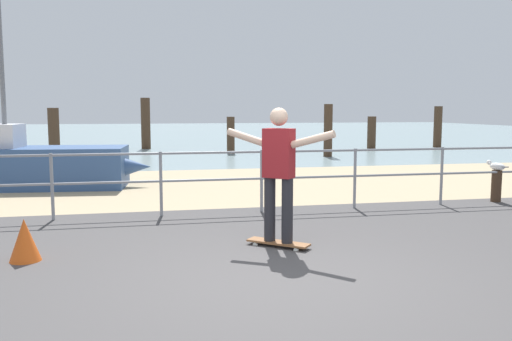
{
  "coord_description": "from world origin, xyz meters",
  "views": [
    {
      "loc": [
        -1.31,
        -4.93,
        1.71
      ],
      "look_at": [
        0.14,
        2.0,
        0.9
      ],
      "focal_mm": 37.43,
      "sensor_mm": 36.0,
      "label": 1
    }
  ],
  "objects_px": {
    "bollard_short": "(496,187)",
    "traffic_cone": "(25,241)",
    "skateboarder": "(279,167)",
    "skateboard": "(278,243)",
    "seagull": "(497,166)",
    "sailboat": "(29,165)"
  },
  "relations": [
    {
      "from": "bollard_short",
      "to": "traffic_cone",
      "type": "relative_size",
      "value": 1.2
    },
    {
      "from": "bollard_short",
      "to": "seagull",
      "type": "xyz_separation_m",
      "value": [
        -0.0,
        0.02,
        0.38
      ]
    },
    {
      "from": "sailboat",
      "to": "skateboard",
      "type": "relative_size",
      "value": 6.82
    },
    {
      "from": "seagull",
      "to": "traffic_cone",
      "type": "bearing_deg",
      "value": -162.85
    },
    {
      "from": "sailboat",
      "to": "bollard_short",
      "type": "distance_m",
      "value": 9.5
    },
    {
      "from": "skateboard",
      "to": "seagull",
      "type": "relative_size",
      "value": 1.52
    },
    {
      "from": "skateboard",
      "to": "bollard_short",
      "type": "distance_m",
      "value": 5.27
    },
    {
      "from": "sailboat",
      "to": "seagull",
      "type": "distance_m",
      "value": 9.49
    },
    {
      "from": "skateboarder",
      "to": "bollard_short",
      "type": "height_order",
      "value": "skateboarder"
    },
    {
      "from": "sailboat",
      "to": "seagull",
      "type": "relative_size",
      "value": 10.37
    },
    {
      "from": "bollard_short",
      "to": "seagull",
      "type": "relative_size",
      "value": 1.24
    },
    {
      "from": "sailboat",
      "to": "skateboarder",
      "type": "distance_m",
      "value": 7.22
    },
    {
      "from": "skateboarder",
      "to": "bollard_short",
      "type": "relative_size",
      "value": 2.74
    },
    {
      "from": "skateboard",
      "to": "seagull",
      "type": "height_order",
      "value": "seagull"
    },
    {
      "from": "skateboard",
      "to": "skateboarder",
      "type": "xyz_separation_m",
      "value": [
        -0.0,
        -0.0,
        0.95
      ]
    },
    {
      "from": "sailboat",
      "to": "skateboard",
      "type": "distance_m",
      "value": 7.21
    },
    {
      "from": "skateboarder",
      "to": "seagull",
      "type": "relative_size",
      "value": 3.4
    },
    {
      "from": "seagull",
      "to": "bollard_short",
      "type": "bearing_deg",
      "value": -77.7
    },
    {
      "from": "traffic_cone",
      "to": "bollard_short",
      "type": "bearing_deg",
      "value": 17.03
    },
    {
      "from": "sailboat",
      "to": "skateboarder",
      "type": "xyz_separation_m",
      "value": [
        4.05,
        -5.95,
        0.5
      ]
    },
    {
      "from": "sailboat",
      "to": "bollard_short",
      "type": "bearing_deg",
      "value": -22.47
    },
    {
      "from": "sailboat",
      "to": "traffic_cone",
      "type": "xyz_separation_m",
      "value": [
        1.12,
        -5.97,
        -0.27
      ]
    }
  ]
}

